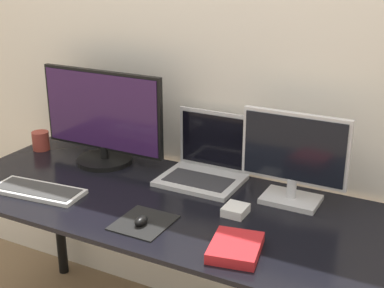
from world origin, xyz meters
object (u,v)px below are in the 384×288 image
keyboard (38,191)px  mug (41,141)px  laptop (206,163)px  book (236,248)px  monitor_left (102,119)px  mouse (141,221)px  monitor_right (294,158)px  power_brick (236,210)px

keyboard → mug: size_ratio=4.31×
laptop → book: laptop is taller
monitor_left → mouse: (0.46, -0.42, -0.18)m
monitor_right → mug: 1.23m
laptop → mug: size_ratio=3.70×
mouse → book: 0.35m
monitor_right → power_brick: bearing=-127.2°
keyboard → book: size_ratio=1.77×
monitor_right → mug: bearing=-179.4°
keyboard → mouse: (0.50, -0.04, 0.01)m
keyboard → book: 0.85m
mouse → power_brick: 0.34m
monitor_left → laptop: monitor_left is taller
mouse → keyboard: bearing=175.8°
laptop → mouse: laptop is taller
monitor_left → power_brick: 0.76m
monitor_right → mug: monitor_right is taller
monitor_right → mug: size_ratio=4.53×
laptop → keyboard: (-0.52, -0.43, -0.06)m
mug → book: bearing=-19.4°
monitor_left → laptop: bearing=6.1°
mug → mouse: bearing=-26.3°
keyboard → mouse: mouse is taller
keyboard → mouse: 0.50m
monitor_left → book: bearing=-27.6°
keyboard → book: (0.85, -0.04, 0.01)m
monitor_left → monitor_right: 0.86m
monitor_right → mouse: (-0.40, -0.42, -0.16)m
book → power_brick: 0.26m
monitor_left → monitor_right: bearing=0.0°
power_brick → keyboard: bearing=-165.6°
keyboard → mug: bearing=131.0°
monitor_left → keyboard: size_ratio=1.57×
book → monitor_right: bearing=84.3°
laptop → mouse: size_ratio=5.31×
monitor_right → keyboard: (-0.90, -0.38, -0.17)m
mouse → mug: 0.92m
monitor_left → power_brick: monitor_left is taller
mug → power_brick: (1.07, -0.18, -0.03)m
monitor_right → mouse: bearing=-133.3°
monitor_left → laptop: (0.48, 0.05, -0.13)m
monitor_right → keyboard: size_ratio=1.05×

